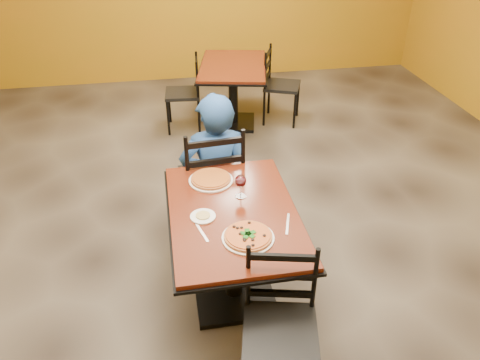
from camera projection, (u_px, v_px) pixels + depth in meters
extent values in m
cube|color=black|center=(224.00, 250.00, 3.78)|extent=(7.00, 8.00, 0.01)
cube|color=#61240F|center=(233.00, 213.00, 2.97)|extent=(0.80, 1.20, 0.03)
cube|color=black|center=(233.00, 216.00, 2.99)|extent=(0.83, 1.23, 0.02)
cylinder|color=black|center=(234.00, 256.00, 3.17)|extent=(0.12, 0.12, 0.66)
cube|color=black|center=(234.00, 293.00, 3.36)|extent=(0.55, 0.55, 0.04)
cube|color=#61240F|center=(233.00, 66.00, 5.35)|extent=(0.95, 1.23, 0.03)
cube|color=black|center=(233.00, 68.00, 5.37)|extent=(0.98, 1.26, 0.02)
cylinder|color=black|center=(233.00, 96.00, 5.55)|extent=(0.11, 0.11, 0.66)
cube|color=black|center=(233.00, 122.00, 5.74)|extent=(0.60, 0.60, 0.04)
imported|color=navy|center=(215.00, 161.00, 3.83)|extent=(0.59, 0.39, 1.17)
cylinder|color=white|center=(248.00, 238.00, 2.73)|extent=(0.31, 0.31, 0.01)
cylinder|color=#8F2A0A|center=(248.00, 236.00, 2.73)|extent=(0.28, 0.28, 0.02)
cylinder|color=white|center=(211.00, 180.00, 3.26)|extent=(0.31, 0.31, 0.01)
cylinder|color=#BF6D24|center=(211.00, 178.00, 3.25)|extent=(0.28, 0.28, 0.02)
cylinder|color=white|center=(203.00, 216.00, 2.91)|extent=(0.16, 0.16, 0.01)
cylinder|color=tan|center=(203.00, 215.00, 2.90)|extent=(0.09, 0.09, 0.01)
cube|color=silver|center=(202.00, 233.00, 2.78)|extent=(0.07, 0.19, 0.00)
cube|color=silver|center=(288.00, 224.00, 2.85)|extent=(0.08, 0.20, 0.00)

